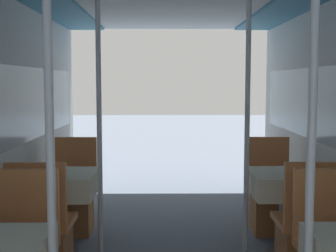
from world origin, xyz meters
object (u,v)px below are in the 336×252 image
Objects in this scene: support_pole_left_0 at (51,165)px; support_pole_right_0 at (311,164)px; support_pole_left_1 at (99,129)px; chair_right_near_1 at (306,242)px; dining_table_right_1 at (286,187)px; support_pole_right_1 at (247,129)px; chair_right_far_1 at (271,203)px; chair_left_far_1 at (73,203)px; chair_left_near_1 at (43,243)px; dining_table_left_1 at (60,187)px.

support_pole_left_0 is 1.00× the size of support_pole_right_0.
support_pole_left_1 is 2.35× the size of chair_right_near_1.
dining_table_right_1 is 0.33× the size of support_pole_right_1.
support_pole_right_1 reaches higher than chair_right_far_1.
chair_right_far_1 is at bearing -180.00° from chair_left_far_1.
chair_left_near_1 is 1.93m from support_pole_right_1.
chair_left_near_1 is 1.00× the size of chair_right_far_1.
chair_left_far_1 is 1.93m from support_pole_right_1.
dining_table_right_1 is at bearing 47.04° from support_pole_left_0.
support_pole_left_1 is at bearing 58.62° from chair_left_near_1.
chair_left_far_1 is at bearing 124.98° from support_pole_right_0.
chair_right_far_1 is (2.01, 0.00, 0.00)m from chair_left_far_1.
support_pole_left_0 is 2.35× the size of chair_right_near_1.
chair_left_near_1 is 0.43× the size of support_pole_right_0.
support_pole_left_1 reaches higher than chair_right_near_1.
support_pole_right_0 is (1.65, -1.77, 0.52)m from dining_table_left_1.
support_pole_left_1 is at bearing 180.00° from support_pole_right_1.
support_pole_right_1 is (-0.36, 0.00, 0.52)m from dining_table_right_1.
support_pole_right_0 reaches higher than dining_table_left_1.
dining_table_right_1 is at bearing 90.00° from chair_right_far_1.
chair_left_near_1 and chair_right_far_1 have the same top height.
support_pole_left_0 reaches higher than chair_right_near_1.
chair_left_near_1 is at bearing 144.30° from support_pole_right_0.
chair_left_near_1 is at bearing -121.38° from support_pole_left_1.
support_pole_right_1 reaches higher than dining_table_right_1.
chair_right_near_1 is (2.01, 0.00, 0.00)m from chair_left_near_1.
chair_left_far_1 is 1.00× the size of chair_right_near_1.
chair_left_far_1 is at bearing 163.72° from dining_table_right_1.
support_pole_right_0 and support_pole_right_1 have the same top height.
chair_right_near_1 reaches higher than dining_table_right_1.
support_pole_right_1 is (1.65, 0.00, 0.52)m from dining_table_left_1.
chair_right_far_1 is at bearing 55.02° from support_pole_left_0.
dining_table_left_1 is at bearing 163.72° from chair_right_near_1.
support_pole_left_0 is at bearing -126.10° from support_pole_right_1.
support_pole_right_0 is at bearing -53.90° from support_pole_left_1.
support_pole_left_1 is 1.00× the size of support_pole_right_0.
chair_right_far_1 is (2.01, 0.59, -0.30)m from dining_table_left_1.
support_pole_left_1 reaches higher than chair_right_far_1.
support_pole_right_0 is (1.65, -1.19, 0.82)m from chair_left_near_1.
chair_right_far_1 is (0.00, 1.17, 0.00)m from chair_right_near_1.
support_pole_right_1 is at bearing 53.90° from support_pole_left_0.
support_pole_right_1 reaches higher than dining_table_left_1.
dining_table_left_1 is 2.48m from support_pole_right_0.
chair_left_far_1 is 0.43× the size of support_pole_right_0.
support_pole_right_0 is 2.35× the size of chair_right_near_1.
dining_table_left_1 is 0.33× the size of support_pole_right_1.
dining_table_left_1 is 0.33× the size of support_pole_right_0.
support_pole_left_0 is 1.49m from chair_left_near_1.
chair_right_near_1 is at bearing 35.70° from support_pole_left_0.
support_pole_right_0 is at bearing -106.79° from chair_right_near_1.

